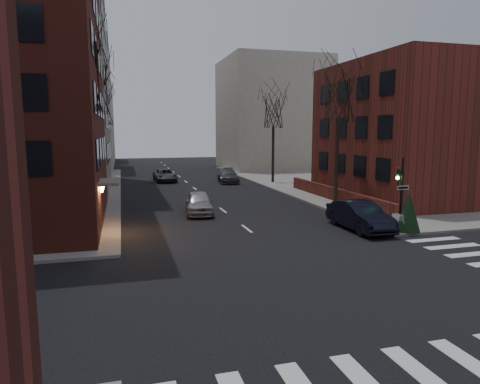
{
  "coord_description": "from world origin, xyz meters",
  "views": [
    {
      "loc": [
        -6.81,
        -11.08,
        5.58
      ],
      "look_at": [
        -0.12,
        13.04,
        2.0
      ],
      "focal_mm": 32.0,
      "sensor_mm": 36.0,
      "label": 1
    }
  ],
  "objects_px": {
    "streetlamp_far": "(109,142)",
    "car_lane_silver": "(199,203)",
    "car_lane_far": "(165,175)",
    "tree_left_a": "(80,77)",
    "streetlamp_near": "(102,149)",
    "traffic_signal": "(400,198)",
    "sandwich_board": "(397,223)",
    "evergreen_shrub": "(408,211)",
    "tree_right_a": "(338,98)",
    "tree_right_b": "(273,112)",
    "car_lane_gray": "(228,176)",
    "tree_left_b": "(93,89)",
    "tree_left_c": "(101,109)",
    "parked_sedan": "(360,216)"
  },
  "relations": [
    {
      "from": "sandwich_board",
      "to": "car_lane_gray",
      "type": "bearing_deg",
      "value": 94.75
    },
    {
      "from": "tree_left_b",
      "to": "car_lane_silver",
      "type": "height_order",
      "value": "tree_left_b"
    },
    {
      "from": "tree_left_c",
      "to": "car_lane_far",
      "type": "distance_m",
      "value": 10.37
    },
    {
      "from": "tree_left_b",
      "to": "parked_sedan",
      "type": "distance_m",
      "value": 23.3
    },
    {
      "from": "parked_sedan",
      "to": "tree_left_b",
      "type": "bearing_deg",
      "value": 132.72
    },
    {
      "from": "car_lane_silver",
      "to": "sandwich_board",
      "type": "xyz_separation_m",
      "value": [
        9.34,
        -8.7,
        -0.12
      ]
    },
    {
      "from": "tree_left_c",
      "to": "streetlamp_near",
      "type": "xyz_separation_m",
      "value": [
        0.6,
        -18.0,
        -3.79
      ]
    },
    {
      "from": "tree_right_b",
      "to": "car_lane_gray",
      "type": "distance_m",
      "value": 8.43
    },
    {
      "from": "tree_left_a",
      "to": "tree_left_c",
      "type": "xyz_separation_m",
      "value": [
        0.0,
        26.0,
        -0.44
      ]
    },
    {
      "from": "tree_left_b",
      "to": "sandwich_board",
      "type": "xyz_separation_m",
      "value": [
        16.28,
        -17.5,
        -8.27
      ]
    },
    {
      "from": "tree_left_c",
      "to": "parked_sedan",
      "type": "xyz_separation_m",
      "value": [
        14.88,
        -30.0,
        -7.21
      ]
    },
    {
      "from": "streetlamp_far",
      "to": "car_lane_far",
      "type": "bearing_deg",
      "value": -41.07
    },
    {
      "from": "tree_left_a",
      "to": "streetlamp_near",
      "type": "relative_size",
      "value": 1.63
    },
    {
      "from": "streetlamp_far",
      "to": "car_lane_far",
      "type": "height_order",
      "value": "streetlamp_far"
    },
    {
      "from": "tree_right_b",
      "to": "streetlamp_far",
      "type": "xyz_separation_m",
      "value": [
        -17.0,
        10.0,
        -3.35
      ]
    },
    {
      "from": "traffic_signal",
      "to": "streetlamp_far",
      "type": "relative_size",
      "value": 0.64
    },
    {
      "from": "tree_left_a",
      "to": "parked_sedan",
      "type": "height_order",
      "value": "tree_left_a"
    },
    {
      "from": "tree_left_c",
      "to": "streetlamp_far",
      "type": "distance_m",
      "value": 4.33
    },
    {
      "from": "streetlamp_near",
      "to": "sandwich_board",
      "type": "distance_m",
      "value": 21.0
    },
    {
      "from": "car_lane_silver",
      "to": "evergreen_shrub",
      "type": "relative_size",
      "value": 2.01
    },
    {
      "from": "car_lane_far",
      "to": "tree_left_b",
      "type": "bearing_deg",
      "value": -122.86
    },
    {
      "from": "tree_left_c",
      "to": "tree_right_b",
      "type": "distance_m",
      "value": 19.34
    },
    {
      "from": "streetlamp_near",
      "to": "car_lane_gray",
      "type": "relative_size",
      "value": 1.24
    },
    {
      "from": "streetlamp_near",
      "to": "car_lane_gray",
      "type": "xyz_separation_m",
      "value": [
        12.57,
        12.11,
        -3.5
      ]
    },
    {
      "from": "parked_sedan",
      "to": "tree_left_c",
      "type": "bearing_deg",
      "value": 116.18
    },
    {
      "from": "traffic_signal",
      "to": "streetlamp_near",
      "type": "distance_m",
      "value": 20.86
    },
    {
      "from": "streetlamp_near",
      "to": "car_lane_silver",
      "type": "xyz_separation_m",
      "value": [
        6.34,
        -4.8,
        -3.48
      ]
    },
    {
      "from": "tree_left_a",
      "to": "evergreen_shrub",
      "type": "height_order",
      "value": "tree_left_a"
    },
    {
      "from": "streetlamp_near",
      "to": "car_lane_far",
      "type": "relative_size",
      "value": 1.26
    },
    {
      "from": "traffic_signal",
      "to": "car_lane_gray",
      "type": "bearing_deg",
      "value": 98.09
    },
    {
      "from": "traffic_signal",
      "to": "tree_left_a",
      "type": "distance_m",
      "value": 18.66
    },
    {
      "from": "car_lane_gray",
      "to": "tree_left_c",
      "type": "bearing_deg",
      "value": 163.45
    },
    {
      "from": "car_lane_gray",
      "to": "tree_right_b",
      "type": "bearing_deg",
      "value": -17.89
    },
    {
      "from": "tree_left_b",
      "to": "car_lane_silver",
      "type": "distance_m",
      "value": 13.86
    },
    {
      "from": "tree_left_b",
      "to": "streetlamp_near",
      "type": "bearing_deg",
      "value": -81.47
    },
    {
      "from": "car_lane_far",
      "to": "traffic_signal",
      "type": "bearing_deg",
      "value": -71.38
    },
    {
      "from": "tree_left_c",
      "to": "streetlamp_far",
      "type": "height_order",
      "value": "tree_left_c"
    },
    {
      "from": "streetlamp_far",
      "to": "car_lane_silver",
      "type": "bearing_deg",
      "value": -75.66
    },
    {
      "from": "car_lane_gray",
      "to": "tree_left_a",
      "type": "bearing_deg",
      "value": -115.67
    },
    {
      "from": "streetlamp_far",
      "to": "evergreen_shrub",
      "type": "distance_m",
      "value": 37.39
    },
    {
      "from": "traffic_signal",
      "to": "tree_right_a",
      "type": "xyz_separation_m",
      "value": [
        0.86,
        9.01,
        6.12
      ]
    },
    {
      "from": "car_lane_gray",
      "to": "car_lane_silver",
      "type": "bearing_deg",
      "value": -102.66
    },
    {
      "from": "sandwich_board",
      "to": "tree_left_c",
      "type": "bearing_deg",
      "value": 115.15
    },
    {
      "from": "tree_right_b",
      "to": "evergreen_shrub",
      "type": "height_order",
      "value": "tree_right_b"
    },
    {
      "from": "tree_right_a",
      "to": "sandwich_board",
      "type": "bearing_deg",
      "value": -97.89
    },
    {
      "from": "traffic_signal",
      "to": "streetlamp_near",
      "type": "height_order",
      "value": "streetlamp_near"
    },
    {
      "from": "tree_right_a",
      "to": "tree_left_a",
      "type": "bearing_deg",
      "value": -167.2
    },
    {
      "from": "streetlamp_far",
      "to": "car_lane_far",
      "type": "xyz_separation_m",
      "value": [
        5.99,
        -5.22,
        -3.54
      ]
    },
    {
      "from": "tree_left_a",
      "to": "tree_right_b",
      "type": "distance_m",
      "value": 25.19
    },
    {
      "from": "tree_left_c",
      "to": "evergreen_shrub",
      "type": "distance_m",
      "value": 36.4
    }
  ]
}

